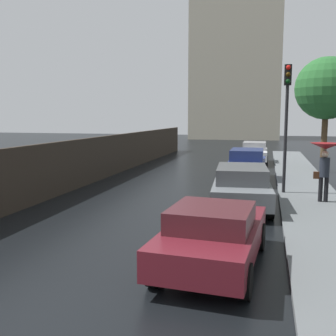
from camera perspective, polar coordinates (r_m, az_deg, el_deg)
The scene contains 8 objects.
car_grey_near_kerb at distance 13.44m, azimuth 10.61°, elevation -2.46°, with size 2.15×4.62×1.40m.
car_blue_mid_road at distance 18.97m, azimuth 11.36°, elevation 0.53°, with size 1.76×4.12×1.52m.
car_white_far_ahead at distance 25.97m, azimuth 12.38°, elevation 2.22°, with size 1.72×4.03×1.40m.
car_maroon_far_lane at distance 8.11m, azimuth 6.57°, elevation -9.57°, with size 2.05×4.02×1.30m.
pedestrian_with_umbrella_near at distance 14.32m, azimuth 21.77°, elevation 1.62°, with size 0.99×0.99×2.01m.
traffic_light at distance 15.54m, azimuth 16.82°, elevation 8.62°, with size 0.26×0.39×4.80m.
street_tree_mid at distance 23.02m, azimuth 21.99°, elevation 10.59°, with size 3.32×3.32×6.19m.
distant_tower at distance 57.58m, azimuth 9.85°, elevation 16.13°, with size 12.10×11.72×27.45m.
Camera 1 is at (3.52, -4.13, 3.05)m, focal length 42.10 mm.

